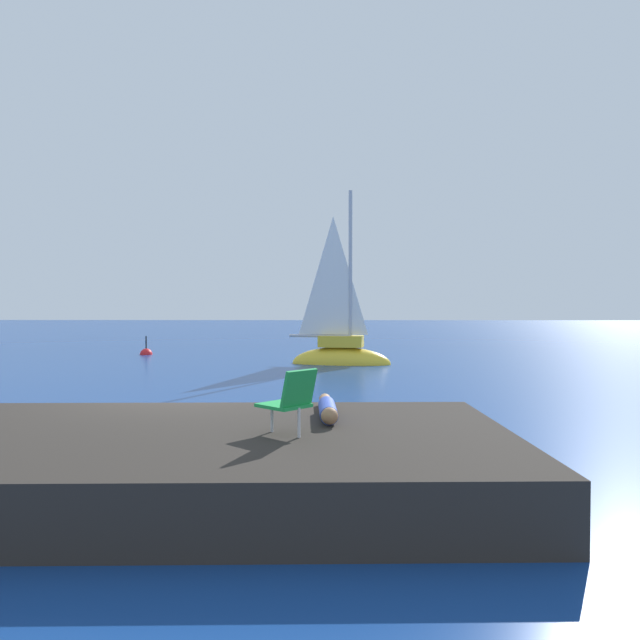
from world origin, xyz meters
The scene contains 8 objects.
ground_plane centered at (0.00, 0.00, 0.00)m, with size 160.00×160.00×0.00m, color navy.
shore_ledge centered at (1.09, -3.18, 0.36)m, with size 7.47×4.26×0.72m, color #2D2823.
boulder_seaward centered at (1.05, -0.96, 0.00)m, with size 1.29×1.03×0.71m, color #2A2326.
boulder_inland centered at (3.58, -0.88, 0.00)m, with size 1.18×0.95×0.65m, color #292C1F.
sailboat_near centered at (2.97, 12.40, 0.40)m, with size 4.01×1.90×7.30m.
person_sunbather centered at (2.57, -2.23, 0.83)m, with size 0.28×1.76×0.25m.
beach_chair centered at (2.14, -3.43, 1.16)m, with size 0.76×0.76×0.80m.
marker_buoy centered at (-5.90, 16.57, 0.01)m, with size 0.56×0.56×1.13m.
Camera 1 is at (2.63, -10.36, 2.26)m, focal length 33.23 mm.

